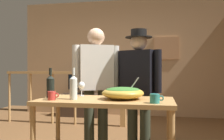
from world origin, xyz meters
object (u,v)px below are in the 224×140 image
(stair_railing, at_px, (84,91))
(wine_glass, at_px, (82,86))
(wine_bottle_dark, at_px, (50,86))
(person_standing_left, at_px, (96,79))
(serving_table, at_px, (106,108))
(mug_red, at_px, (52,96))
(wine_bottle_clear, at_px, (73,87))
(person_standing_right, at_px, (139,81))
(flat_screen_tv, at_px, (81,82))
(mug_teal, at_px, (155,99))
(salad_bowl, at_px, (123,92))
(tv_console, at_px, (81,105))
(framed_picture, at_px, (167,48))

(stair_railing, distance_m, wine_glass, 2.02)
(wine_bottle_dark, height_order, person_standing_left, person_standing_left)
(stair_railing, xyz_separation_m, serving_table, (0.89, -2.14, 0.04))
(mug_red, bearing_deg, wine_glass, 65.76)
(wine_bottle_clear, distance_m, person_standing_right, 0.97)
(stair_railing, distance_m, flat_screen_tv, 0.87)
(stair_railing, xyz_separation_m, wine_bottle_dark, (0.31, -2.16, 0.25))
(serving_table, distance_m, wine_glass, 0.44)
(wine_glass, bearing_deg, wine_bottle_dark, -135.96)
(flat_screen_tv, bearing_deg, mug_teal, -61.66)
(stair_railing, relative_size, salad_bowl, 5.84)
(flat_screen_tv, xyz_separation_m, mug_red, (0.72, -3.11, 0.05))
(flat_screen_tv, relative_size, wine_glass, 3.71)
(person_standing_left, bearing_deg, mug_teal, 105.80)
(tv_console, relative_size, wine_bottle_clear, 2.89)
(flat_screen_tv, bearing_deg, stair_railing, -68.14)
(stair_railing, bearing_deg, wine_bottle_clear, -75.28)
(tv_console, height_order, serving_table, serving_table)
(wine_bottle_dark, relative_size, mug_red, 2.75)
(tv_console, xyz_separation_m, flat_screen_tv, (0.00, -0.03, 0.52))
(mug_teal, bearing_deg, framed_picture, 86.52)
(serving_table, height_order, mug_red, mug_red)
(stair_railing, relative_size, mug_red, 21.64)
(tv_console, bearing_deg, wine_bottle_clear, -73.49)
(stair_railing, distance_m, mug_red, 2.34)
(mug_red, bearing_deg, tv_console, 102.86)
(stair_railing, distance_m, wine_bottle_dark, 2.20)
(tv_console, bearing_deg, serving_table, -67.84)
(mug_teal, xyz_separation_m, person_standing_right, (-0.21, 0.90, 0.11))
(framed_picture, xyz_separation_m, salad_bowl, (-0.53, -3.23, -0.70))
(salad_bowl, bearing_deg, wine_glass, 158.70)
(framed_picture, bearing_deg, stair_railing, -144.71)
(salad_bowl, height_order, wine_glass, salad_bowl)
(wine_glass, relative_size, mug_teal, 1.30)
(mug_red, bearing_deg, stair_railing, 99.72)
(framed_picture, relative_size, person_standing_left, 0.34)
(salad_bowl, xyz_separation_m, wine_glass, (-0.49, 0.19, 0.04))
(person_standing_right, bearing_deg, wine_bottle_dark, 64.64)
(person_standing_right, bearing_deg, person_standing_left, 24.61)
(stair_railing, height_order, mug_red, stair_railing)
(framed_picture, relative_size, flat_screen_tv, 0.94)
(flat_screen_tv, relative_size, wine_bottle_clear, 1.88)
(wine_glass, xyz_separation_m, mug_teal, (0.81, -0.43, -0.07))
(mug_teal, bearing_deg, wine_bottle_dark, 170.27)
(person_standing_left, bearing_deg, mug_red, 51.00)
(wine_bottle_clear, bearing_deg, flat_screen_tv, 106.67)
(serving_table, relative_size, mug_teal, 11.01)
(person_standing_left, bearing_deg, wine_bottle_dark, 42.63)
(stair_railing, relative_size, person_standing_right, 1.55)
(wine_glass, relative_size, wine_bottle_clear, 0.51)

